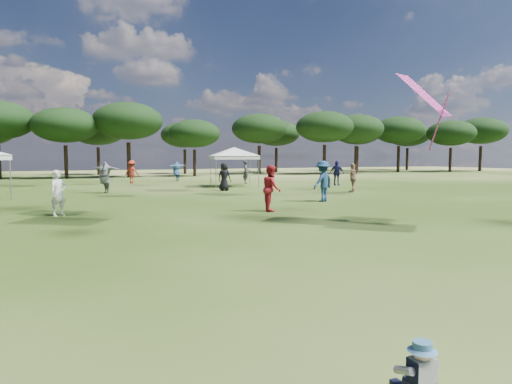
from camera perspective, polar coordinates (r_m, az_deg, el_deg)
tree_line at (r=48.55m, az=-18.18°, el=8.41°), size 108.78×17.63×7.77m
tent_right at (r=30.33m, az=-2.98°, el=5.74°), size 6.20×6.20×3.07m
toddler at (r=4.28m, az=20.98°, el=-21.67°), size 0.35×0.39×0.53m
festival_crowd at (r=26.53m, az=-14.53°, el=1.91°), size 28.80×23.28×1.93m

